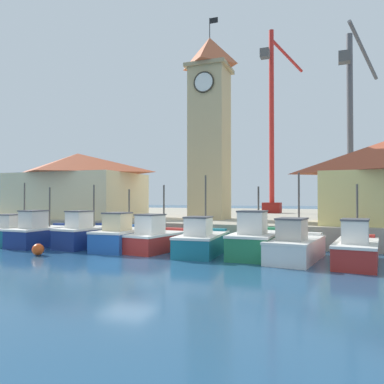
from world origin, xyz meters
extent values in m
plane|color=navy|center=(0.00, 0.00, 0.00)|extent=(300.00, 300.00, 0.00)
cube|color=#A89E89|center=(0.00, 26.78, 0.70)|extent=(120.00, 40.00, 1.39)
cube|color=#196B7F|center=(-10.64, 3.66, 0.51)|extent=(1.83, 4.17, 1.02)
cube|color=#196B7F|center=(-10.68, 5.47, 1.14)|extent=(1.48, 0.64, 0.24)
cube|color=silver|center=(-10.64, 3.66, 1.07)|extent=(1.89, 4.24, 0.12)
cube|color=beige|center=(-10.62, 2.93, 1.53)|extent=(1.06, 1.27, 0.81)
cube|color=#4C4C51|center=(-10.62, 2.93, 1.98)|extent=(1.15, 1.35, 0.08)
cylinder|color=#4C4742|center=(-10.65, 4.17, 2.63)|extent=(0.10, 0.10, 3.00)
torus|color=black|center=(-11.58, 3.84, 0.51)|extent=(0.13, 0.52, 0.52)
cube|color=navy|center=(-8.18, 3.26, 0.54)|extent=(2.06, 4.59, 1.07)
cube|color=navy|center=(-8.10, 5.27, 1.19)|extent=(1.62, 0.66, 0.24)
cube|color=silver|center=(-8.18, 3.26, 1.12)|extent=(2.13, 4.66, 0.12)
cube|color=beige|center=(-8.22, 2.47, 1.70)|extent=(1.18, 1.40, 1.04)
cube|color=#4C4C51|center=(-8.22, 2.47, 2.27)|extent=(1.27, 1.48, 0.08)
cylinder|color=#4C4742|center=(-8.16, 3.82, 2.48)|extent=(0.10, 0.10, 2.59)
torus|color=black|center=(-9.19, 3.52, 0.54)|extent=(0.14, 0.52, 0.52)
cube|color=navy|center=(-4.98, 3.60, 0.57)|extent=(2.42, 4.36, 1.15)
cube|color=navy|center=(-4.73, 5.40, 1.27)|extent=(1.65, 0.82, 0.24)
cube|color=silver|center=(-4.98, 3.60, 1.20)|extent=(2.49, 4.42, 0.12)
cube|color=silver|center=(-5.08, 2.88, 1.74)|extent=(1.28, 1.38, 0.96)
cube|color=#4C4C51|center=(-5.08, 2.88, 2.26)|extent=(1.37, 1.48, 0.08)
cylinder|color=#4C4742|center=(-4.91, 4.11, 2.58)|extent=(0.10, 0.10, 2.65)
torus|color=black|center=(-5.95, 3.94, 0.57)|extent=(0.19, 0.53, 0.52)
cube|color=#2356A8|center=(-2.38, 3.62, 0.54)|extent=(2.15, 4.86, 1.08)
cube|color=#2356A8|center=(-2.47, 5.76, 1.20)|extent=(1.68, 0.67, 0.24)
cube|color=silver|center=(-2.38, 3.62, 1.13)|extent=(2.21, 4.93, 0.12)
cube|color=beige|center=(-2.35, 2.78, 1.67)|extent=(1.23, 1.48, 0.96)
cube|color=#4C4C51|center=(-2.35, 2.78, 2.19)|extent=(1.31, 1.57, 0.08)
cylinder|color=#4C4742|center=(-2.41, 4.21, 2.40)|extent=(0.10, 0.10, 2.41)
torus|color=black|center=(-3.45, 3.81, 0.54)|extent=(0.14, 0.52, 0.52)
cube|color=#AD2823|center=(-0.18, 3.72, 0.47)|extent=(2.65, 4.79, 0.94)
cube|color=#AD2823|center=(0.15, 5.71, 1.06)|extent=(1.72, 0.86, 0.24)
cube|color=silver|center=(-0.18, 3.72, 0.99)|extent=(2.72, 4.86, 0.12)
cube|color=silver|center=(-0.31, 2.94, 1.57)|extent=(1.37, 1.53, 1.03)
cube|color=#4C4C51|center=(-0.31, 2.94, 2.12)|extent=(1.46, 1.62, 0.08)
cylinder|color=#4C4742|center=(-0.09, 4.28, 2.45)|extent=(0.10, 0.10, 2.79)
torus|color=black|center=(-1.18, 4.12, 0.47)|extent=(0.20, 0.53, 0.52)
cube|color=#196B7F|center=(2.65, 3.44, 0.49)|extent=(2.27, 5.02, 0.99)
cube|color=#196B7F|center=(2.51, 5.64, 1.11)|extent=(1.71, 0.70, 0.24)
cube|color=silver|center=(2.65, 3.44, 1.04)|extent=(2.33, 5.08, 0.12)
cube|color=silver|center=(2.70, 2.58, 1.55)|extent=(1.27, 1.54, 0.91)
cube|color=#4C4C51|center=(2.70, 2.58, 2.05)|extent=(1.35, 1.63, 0.08)
cylinder|color=#4C4742|center=(2.61, 4.05, 2.72)|extent=(0.10, 0.10, 3.25)
torus|color=black|center=(1.57, 3.62, 0.49)|extent=(0.15, 0.53, 0.52)
cube|color=#237A4C|center=(5.55, 3.64, 0.57)|extent=(2.18, 4.91, 1.14)
cube|color=#237A4C|center=(5.60, 5.82, 1.26)|extent=(1.77, 0.64, 0.24)
cube|color=silver|center=(5.55, 3.64, 1.19)|extent=(2.24, 4.97, 0.12)
cube|color=silver|center=(5.54, 2.79, 1.80)|extent=(1.27, 1.49, 1.10)
cube|color=#4C4C51|center=(5.54, 2.79, 2.39)|extent=(1.35, 1.57, 0.08)
cylinder|color=#4C4742|center=(5.57, 4.24, 2.47)|extent=(0.10, 0.10, 2.44)
torus|color=black|center=(4.45, 3.91, 0.57)|extent=(0.13, 0.52, 0.52)
cube|color=silver|center=(7.64, 3.08, 0.48)|extent=(2.64, 5.15, 0.96)
cube|color=silver|center=(7.95, 5.26, 1.08)|extent=(1.74, 0.83, 0.24)
cube|color=silver|center=(7.64, 3.08, 1.01)|extent=(2.71, 5.22, 0.12)
cube|color=#B2ADA3|center=(7.52, 2.22, 1.55)|extent=(1.38, 1.63, 0.96)
cube|color=#4C4C51|center=(7.52, 2.22, 2.07)|extent=(1.47, 1.72, 0.08)
cylinder|color=#4C4742|center=(7.73, 3.68, 2.71)|extent=(0.10, 0.10, 3.28)
torus|color=black|center=(6.62, 3.47, 0.48)|extent=(0.19, 0.53, 0.52)
cube|color=#AD2823|center=(10.36, 2.89, 0.47)|extent=(2.29, 5.10, 0.95)
cube|color=#AD2823|center=(10.61, 5.10, 1.07)|extent=(1.54, 0.76, 0.24)
cube|color=silver|center=(10.36, 2.89, 1.00)|extent=(2.36, 5.17, 0.12)
cube|color=silver|center=(10.26, 2.04, 1.56)|extent=(1.21, 1.59, 0.99)
cube|color=#4C4C51|center=(10.26, 2.04, 2.09)|extent=(1.30, 1.68, 0.08)
cylinder|color=#4C4742|center=(10.43, 3.51, 2.39)|extent=(0.10, 0.10, 2.66)
torus|color=black|center=(9.44, 3.25, 0.47)|extent=(0.18, 0.53, 0.52)
cube|color=tan|center=(0.04, 12.81, 7.42)|extent=(2.83, 2.83, 12.06)
cube|color=tan|center=(0.04, 12.81, 13.60)|extent=(3.33, 3.33, 0.30)
pyramid|color=#C1603D|center=(0.04, 12.81, 14.96)|extent=(3.33, 3.33, 2.42)
cylinder|color=white|center=(0.04, 11.34, 12.08)|extent=(1.56, 0.12, 1.56)
torus|color=#332D23|center=(0.04, 11.30, 12.08)|extent=(1.68, 0.12, 1.68)
cylinder|color=#3F3F3F|center=(0.04, 12.81, 16.97)|extent=(0.08, 0.08, 1.60)
cube|color=black|center=(0.39, 12.81, 17.52)|extent=(0.70, 0.04, 0.44)
cube|color=beige|center=(-11.73, 11.33, 3.30)|extent=(10.50, 6.91, 3.81)
pyramid|color=#B25133|center=(-11.73, 11.33, 6.12)|extent=(10.90, 7.31, 1.83)
cube|color=#353539|center=(10.92, 21.64, 1.99)|extent=(2.00, 2.00, 1.20)
cylinder|color=#4C4C51|center=(10.92, 21.64, 10.51)|extent=(0.56, 0.56, 15.84)
cylinder|color=#4C4C51|center=(12.40, 25.15, 17.86)|extent=(3.34, 7.30, 3.94)
cube|color=#4C4C4C|center=(10.43, 20.48, 15.89)|extent=(1.00, 1.00, 1.00)
cube|color=maroon|center=(2.83, 27.50, 1.99)|extent=(2.00, 2.00, 1.20)
cylinder|color=red|center=(2.83, 27.50, 12.59)|extent=(0.56, 0.56, 19.99)
cylinder|color=red|center=(4.27, 30.78, 20.55)|extent=(3.26, 6.79, 2.28)
cube|color=#4C4C4C|center=(2.28, 26.26, 19.48)|extent=(1.00, 1.00, 1.00)
sphere|color=#E54C19|center=(-5.39, -0.17, 0.31)|extent=(0.63, 0.63, 0.63)
camera|label=1|loc=(9.30, -15.98, 3.01)|focal=35.00mm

